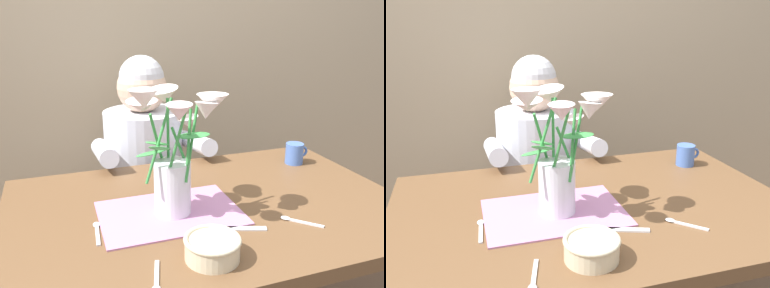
{
  "view_description": "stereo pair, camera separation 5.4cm",
  "coord_description": "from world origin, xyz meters",
  "views": [
    {
      "loc": [
        -0.41,
        -1.02,
        1.28
      ],
      "look_at": [
        -0.04,
        0.05,
        0.92
      ],
      "focal_mm": 37.29,
      "sensor_mm": 36.0,
      "label": 1
    },
    {
      "loc": [
        -0.36,
        -1.04,
        1.28
      ],
      "look_at": [
        -0.04,
        0.05,
        0.92
      ],
      "focal_mm": 37.29,
      "sensor_mm": 36.0,
      "label": 2
    }
  ],
  "objects": [
    {
      "name": "dining_table",
      "position": [
        0.0,
        0.0,
        0.64
      ],
      "size": [
        1.2,
        0.8,
        0.74
      ],
      "color": "brown",
      "rests_on": "ground_plane"
    },
    {
      "name": "wood_panel_backdrop",
      "position": [
        0.0,
        1.05,
        1.25
      ],
      "size": [
        4.0,
        0.1,
        2.5
      ],
      "primitive_type": "cube",
      "color": "tan",
      "rests_on": "ground_plane"
    },
    {
      "name": "spoon_2",
      "position": [
        -0.25,
        -0.32,
        0.74
      ],
      "size": [
        0.05,
        0.12,
        0.01
      ],
      "color": "silver",
      "rests_on": "dining_table"
    },
    {
      "name": "striped_placemat",
      "position": [
        -0.13,
        -0.02,
        0.74
      ],
      "size": [
        0.4,
        0.28,
        0.0
      ],
      "primitive_type": "cube",
      "color": "#B275A3",
      "rests_on": "dining_table"
    },
    {
      "name": "coffee_cup",
      "position": [
        0.45,
        0.22,
        0.78
      ],
      "size": [
        0.09,
        0.07,
        0.08
      ],
      "color": "#476BB7",
      "rests_on": "dining_table"
    },
    {
      "name": "ceramic_bowl",
      "position": [
        -0.1,
        -0.27,
        0.77
      ],
      "size": [
        0.14,
        0.14,
        0.06
      ],
      "color": "beige",
      "rests_on": "dining_table"
    },
    {
      "name": "flower_vase",
      "position": [
        -0.12,
        -0.02,
        0.94
      ],
      "size": [
        0.28,
        0.29,
        0.37
      ],
      "color": "silver",
      "rests_on": "dining_table"
    },
    {
      "name": "spoon_0",
      "position": [
        -0.34,
        -0.05,
        0.74
      ],
      "size": [
        0.02,
        0.12,
        0.01
      ],
      "color": "silver",
      "rests_on": "dining_table"
    },
    {
      "name": "dinner_knife",
      "position": [
        0.0,
        -0.16,
        0.74
      ],
      "size": [
        0.19,
        0.08,
        0.0
      ],
      "primitive_type": "cube",
      "rotation": [
        0.0,
        0.0,
        -0.34
      ],
      "color": "silver",
      "rests_on": "dining_table"
    },
    {
      "name": "spoon_1",
      "position": [
        0.19,
        -0.18,
        0.74
      ],
      "size": [
        0.09,
        0.1,
        0.01
      ],
      "color": "silver",
      "rests_on": "dining_table"
    },
    {
      "name": "seated_person",
      "position": [
        -0.06,
        0.62,
        0.56
      ],
      "size": [
        0.45,
        0.47,
        1.14
      ],
      "rotation": [
        0.0,
        0.0,
        -0.08
      ],
      "color": "#4C4C56",
      "rests_on": "ground_plane"
    }
  ]
}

